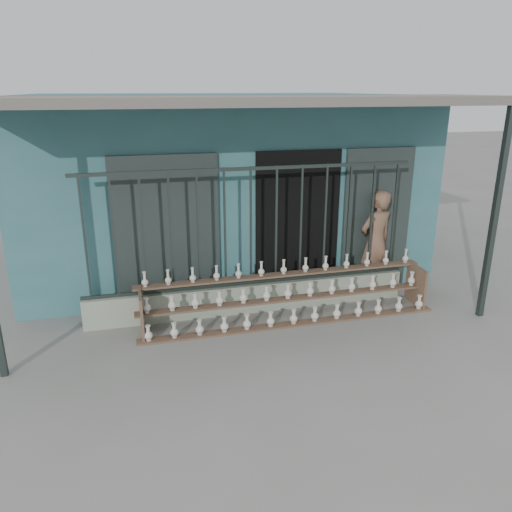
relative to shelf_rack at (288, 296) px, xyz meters
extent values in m
plane|color=slate|center=(-0.47, -0.88, -0.36)|extent=(60.00, 60.00, 0.00)
cube|color=#316368|center=(-0.47, 3.42, 1.24)|extent=(7.00, 5.00, 3.20)
cube|color=black|center=(0.43, 0.94, 0.84)|extent=(1.40, 0.12, 2.40)
cube|color=black|center=(-1.67, 0.90, 0.84)|extent=(1.60, 0.08, 2.40)
cube|color=black|center=(1.83, 0.90, 0.84)|extent=(1.20, 0.08, 2.40)
cube|color=#59544C|center=(-0.47, 0.32, 2.79)|extent=(7.40, 2.00, 0.12)
cube|color=#283330|center=(2.88, -0.63, 1.19)|extent=(0.08, 0.08, 3.10)
cube|color=gray|center=(-0.47, 0.42, -0.14)|extent=(5.00, 0.20, 0.45)
cube|color=#283330|center=(-2.82, 0.42, 0.99)|extent=(0.03, 0.03, 1.80)
cube|color=#283330|center=(-2.43, 0.42, 0.99)|extent=(0.03, 0.03, 1.80)
cube|color=#283330|center=(-2.04, 0.42, 0.99)|extent=(0.03, 0.03, 1.80)
cube|color=#283330|center=(-1.65, 0.42, 0.99)|extent=(0.03, 0.03, 1.80)
cube|color=#283330|center=(-1.25, 0.42, 0.99)|extent=(0.03, 0.03, 1.80)
cube|color=#283330|center=(-0.86, 0.42, 0.99)|extent=(0.03, 0.03, 1.80)
cube|color=#283330|center=(-0.47, 0.42, 0.99)|extent=(0.03, 0.03, 1.80)
cube|color=#283330|center=(-0.08, 0.42, 0.99)|extent=(0.03, 0.03, 1.80)
cube|color=#283330|center=(0.31, 0.42, 0.99)|extent=(0.03, 0.03, 1.80)
cube|color=#283330|center=(0.70, 0.42, 0.99)|extent=(0.03, 0.03, 1.80)
cube|color=#283330|center=(1.10, 0.42, 0.99)|extent=(0.03, 0.03, 1.80)
cube|color=#283330|center=(1.49, 0.42, 0.99)|extent=(0.03, 0.03, 1.80)
cube|color=#283330|center=(1.88, 0.42, 0.99)|extent=(0.03, 0.03, 1.80)
cube|color=#283330|center=(-0.47, 0.42, 1.86)|extent=(5.00, 0.04, 0.05)
cube|color=#283330|center=(-0.47, 0.42, 0.11)|extent=(5.00, 0.04, 0.05)
cube|color=brown|center=(0.00, -0.23, -0.35)|extent=(4.50, 0.18, 0.03)
cube|color=brown|center=(0.00, 0.02, -0.05)|extent=(4.50, 0.18, 0.03)
cube|color=brown|center=(0.00, 0.27, 0.25)|extent=(4.50, 0.18, 0.03)
cube|color=brown|center=(-2.15, 0.02, -0.04)|extent=(0.04, 0.55, 0.64)
cube|color=brown|center=(2.15, 0.02, -0.04)|extent=(0.04, 0.55, 0.64)
imported|color=brown|center=(1.73, 0.67, 0.51)|extent=(0.74, 0.60, 1.75)
camera|label=1|loc=(-2.20, -6.51, 2.94)|focal=35.00mm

